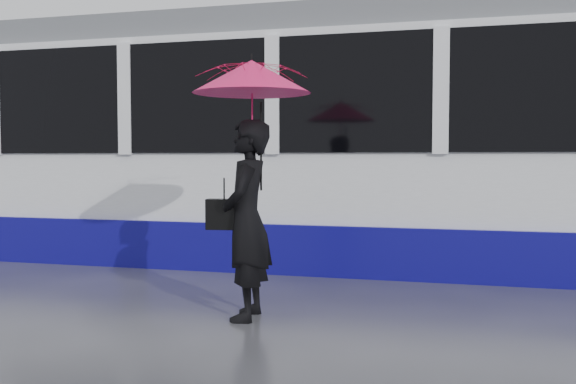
% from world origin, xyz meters
% --- Properties ---
extents(ground, '(90.00, 90.00, 0.00)m').
position_xyz_m(ground, '(0.00, 0.00, 0.00)').
color(ground, '#2D2D32').
rests_on(ground, ground).
extents(rails, '(34.00, 1.51, 0.02)m').
position_xyz_m(rails, '(0.00, 2.50, 0.01)').
color(rails, '#3F3D38').
rests_on(rails, ground).
extents(tram, '(26.00, 2.56, 3.35)m').
position_xyz_m(tram, '(-0.45, 2.50, 1.64)').
color(tram, white).
rests_on(tram, ground).
extents(woman, '(0.51, 0.70, 1.77)m').
position_xyz_m(woman, '(-0.55, -0.89, 0.89)').
color(woman, black).
rests_on(woman, ground).
extents(umbrella, '(1.17, 1.17, 1.20)m').
position_xyz_m(umbrella, '(-0.50, -0.89, 1.94)').
color(umbrella, '#FE1557').
rests_on(umbrella, ground).
extents(handbag, '(0.33, 0.18, 0.45)m').
position_xyz_m(handbag, '(-0.77, -0.87, 0.93)').
color(handbag, black).
rests_on(handbag, ground).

